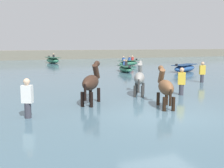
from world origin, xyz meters
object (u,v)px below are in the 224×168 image
at_px(person_wading_close, 202,75).
at_px(person_spectator_far, 181,85).
at_px(horse_flank_bay, 165,88).
at_px(horse_lead_dark_bay, 91,84).
at_px(boat_mid_channel, 125,69).
at_px(person_onlooker_left, 28,103).
at_px(boat_far_inshore, 129,63).
at_px(boat_near_starboard, 53,60).
at_px(boat_near_port, 185,68).
at_px(horse_trailing_grey, 139,79).

bearing_deg(person_wading_close, person_spectator_far, -140.29).
height_order(horse_flank_bay, person_wading_close, horse_flank_bay).
xyz_separation_m(horse_lead_dark_bay, person_wading_close, (7.78, 3.20, -0.31)).
xyz_separation_m(boat_mid_channel, person_onlooker_left, (-8.51, -11.86, 0.20)).
bearing_deg(horse_flank_bay, person_spectator_far, 42.40).
height_order(boat_far_inshore, boat_near_starboard, boat_near_starboard).
xyz_separation_m(boat_near_port, boat_mid_channel, (-4.58, 1.73, -0.03)).
height_order(horse_lead_dark_bay, boat_mid_channel, horse_lead_dark_bay).
distance_m(horse_flank_bay, person_onlooker_left, 4.67).
distance_m(horse_flank_bay, person_spectator_far, 2.67).
xyz_separation_m(boat_mid_channel, person_wading_close, (1.67, -7.41, 0.20)).
bearing_deg(horse_flank_bay, horse_trailing_grey, 84.53).
relative_size(horse_lead_dark_bay, person_onlooker_left, 1.22).
xyz_separation_m(horse_lead_dark_bay, boat_near_starboard, (2.20, 23.49, -0.42)).
bearing_deg(horse_flank_bay, boat_near_starboard, 90.15).
xyz_separation_m(boat_near_port, boat_near_starboard, (-8.49, 14.61, 0.05)).
height_order(horse_trailing_grey, person_spectator_far, horse_trailing_grey).
bearing_deg(boat_mid_channel, horse_flank_bay, -107.57).
bearing_deg(boat_near_port, person_spectator_far, -126.82).
relative_size(boat_near_starboard, person_onlooker_left, 2.27).
bearing_deg(person_spectator_far, horse_trailing_grey, 158.21).
distance_m(horse_lead_dark_bay, horse_flank_bay, 2.74).
xyz_separation_m(boat_far_inshore, person_wading_close, (-1.25, -13.13, 0.16)).
bearing_deg(person_wading_close, boat_mid_channel, 102.70).
height_order(horse_lead_dark_bay, person_onlooker_left, horse_lead_dark_bay).
distance_m(horse_trailing_grey, person_spectator_far, 1.88).
distance_m(horse_flank_bay, boat_far_inshore, 19.11).
bearing_deg(horse_trailing_grey, boat_mid_channel, 69.52).
relative_size(boat_near_starboard, person_wading_close, 2.27).
height_order(person_onlooker_left, person_spectator_far, same).
distance_m(boat_far_inshore, boat_near_starboard, 9.90).
relative_size(horse_flank_bay, boat_near_port, 0.58).
height_order(horse_trailing_grey, person_wading_close, horse_trailing_grey).
bearing_deg(boat_near_starboard, boat_near_port, -59.84).
xyz_separation_m(horse_lead_dark_bay, boat_mid_channel, (6.11, 10.61, -0.51)).
height_order(boat_near_starboard, person_spectator_far, person_spectator_far).
bearing_deg(boat_near_starboard, horse_flank_bay, -89.85).
distance_m(horse_lead_dark_bay, boat_mid_channel, 12.26).
relative_size(horse_flank_bay, person_wading_close, 1.14).
height_order(boat_far_inshore, person_spectator_far, person_spectator_far).
relative_size(horse_trailing_grey, horse_flank_bay, 1.02).
bearing_deg(horse_lead_dark_bay, person_wading_close, 22.38).
distance_m(boat_near_port, person_onlooker_left, 16.55).
height_order(person_wading_close, person_spectator_far, same).
height_order(horse_lead_dark_bay, boat_near_port, horse_lead_dark_bay).
bearing_deg(boat_mid_channel, boat_near_starboard, 106.91).
relative_size(horse_flank_bay, boat_far_inshore, 0.67).
xyz_separation_m(boat_far_inshore, boat_near_port, (1.66, -7.45, -0.00)).
relative_size(horse_trailing_grey, boat_mid_channel, 0.69).
bearing_deg(boat_near_starboard, horse_trailing_grey, -89.23).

